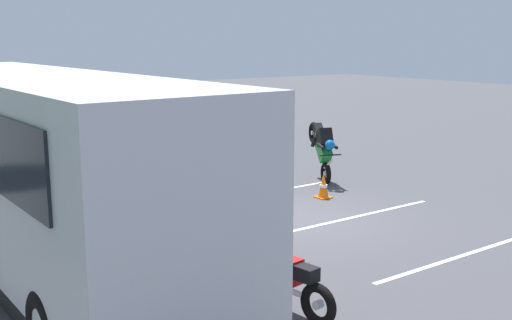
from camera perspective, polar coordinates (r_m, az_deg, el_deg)
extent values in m
plane|color=#424247|center=(13.45, 3.44, -5.39)|extent=(80.00, 80.00, 0.00)
cube|color=silver|center=(11.28, -19.64, 0.41)|extent=(10.76, 2.72, 2.80)
cube|color=black|center=(11.63, -13.85, 3.84)|extent=(8.99, 0.23, 1.01)
cube|color=orange|center=(11.81, -13.62, -1.56)|extent=(9.42, 0.23, 0.28)
cube|color=black|center=(11.67, -19.12, -7.45)|extent=(9.90, 2.50, 0.45)
torus|color=black|center=(15.38, -19.56, -2.00)|extent=(1.01, 0.34, 1.00)
torus|color=black|center=(8.80, -4.18, -11.06)|extent=(1.01, 0.34, 1.00)
cylinder|color=black|center=(11.35, -1.22, -6.03)|extent=(0.14, 0.14, 0.77)
cube|color=black|center=(11.50, -1.03, -8.02)|extent=(0.15, 0.28, 0.10)
cylinder|color=black|center=(11.21, -0.91, -6.25)|extent=(0.14, 0.14, 0.77)
cube|color=black|center=(11.36, -0.72, -8.26)|extent=(0.15, 0.28, 0.10)
cube|color=navy|center=(11.09, -1.08, -2.65)|extent=(0.43, 0.36, 0.64)
cylinder|color=navy|center=(11.30, -1.54, -2.31)|extent=(0.11, 0.11, 0.61)
sphere|color=tan|center=(11.38, -1.53, -3.80)|extent=(0.11, 0.11, 0.09)
cylinder|color=navy|center=(10.87, -0.61, -2.85)|extent=(0.11, 0.11, 0.61)
sphere|color=tan|center=(10.95, -0.60, -4.40)|extent=(0.11, 0.11, 0.09)
sphere|color=tan|center=(10.99, -1.09, -0.34)|extent=(0.28, 0.28, 0.23)
cylinder|color=black|center=(12.05, -6.13, -5.15)|extent=(0.15, 0.15, 0.75)
cube|color=black|center=(12.18, -5.91, -6.97)|extent=(0.16, 0.28, 0.10)
cylinder|color=black|center=(11.90, -5.93, -5.36)|extent=(0.15, 0.15, 0.75)
cube|color=black|center=(12.03, -5.70, -7.19)|extent=(0.16, 0.28, 0.10)
cube|color=navy|center=(11.80, -6.10, -2.07)|extent=(0.44, 0.37, 0.62)
cylinder|color=navy|center=(12.02, -6.40, -1.75)|extent=(0.11, 0.11, 0.59)
sphere|color=tan|center=(12.09, -6.37, -3.12)|extent=(0.11, 0.11, 0.09)
cylinder|color=navy|center=(11.57, -5.78, -2.25)|extent=(0.11, 0.11, 0.59)
sphere|color=tan|center=(11.64, -5.76, -3.66)|extent=(0.11, 0.11, 0.09)
sphere|color=tan|center=(11.71, -6.14, 0.04)|extent=(0.27, 0.27, 0.22)
cylinder|color=black|center=(13.21, -7.02, -3.71)|extent=(0.14, 0.14, 0.75)
cube|color=black|center=(13.35, -6.84, -5.37)|extent=(0.15, 0.27, 0.10)
cylinder|color=black|center=(13.09, -6.57, -3.84)|extent=(0.14, 0.14, 0.75)
cube|color=black|center=(13.23, -6.40, -5.51)|extent=(0.15, 0.27, 0.10)
cube|color=black|center=(12.99, -6.86, -0.85)|extent=(0.43, 0.35, 0.62)
cylinder|color=black|center=(13.17, -7.53, -0.63)|extent=(0.11, 0.11, 0.59)
sphere|color=tan|center=(13.24, -7.50, -1.89)|extent=(0.11, 0.11, 0.09)
cylinder|color=black|center=(12.81, -6.18, -0.93)|extent=(0.11, 0.11, 0.59)
sphere|color=tan|center=(12.87, -6.15, -2.22)|extent=(0.11, 0.11, 0.09)
sphere|color=tan|center=(12.91, -6.91, 1.08)|extent=(0.26, 0.26, 0.23)
cylinder|color=#473823|center=(14.00, -9.41, -2.84)|extent=(0.12, 0.12, 0.78)
cube|color=black|center=(14.12, -9.20, -4.51)|extent=(0.11, 0.26, 0.10)
cylinder|color=#473823|center=(13.86, -9.13, -2.98)|extent=(0.12, 0.12, 0.78)
cube|color=black|center=(13.98, -8.93, -4.66)|extent=(0.11, 0.26, 0.10)
cube|color=#D8F233|center=(13.77, -9.36, -0.01)|extent=(0.39, 0.29, 0.65)
cube|color=silver|center=(13.77, -9.36, -0.01)|extent=(0.40, 0.30, 0.06)
cylinder|color=#D8F233|center=(13.99, -9.78, 0.21)|extent=(0.09, 0.09, 0.62)
sphere|color=tan|center=(14.05, -9.74, -1.03)|extent=(0.09, 0.09, 0.09)
cylinder|color=#D8F233|center=(13.56, -8.93, -0.11)|extent=(0.09, 0.09, 0.62)
sphere|color=tan|center=(13.62, -8.89, -1.38)|extent=(0.09, 0.09, 0.09)
sphere|color=tan|center=(13.69, -9.42, 1.89)|extent=(0.24, 0.24, 0.24)
cylinder|color=#473823|center=(15.07, -11.62, -1.95)|extent=(0.15, 0.15, 0.77)
cube|color=black|center=(15.18, -11.41, -3.49)|extent=(0.16, 0.28, 0.10)
cylinder|color=#473823|center=(14.92, -11.52, -2.08)|extent=(0.15, 0.15, 0.77)
cube|color=black|center=(15.02, -11.31, -3.64)|extent=(0.16, 0.28, 0.10)
cube|color=black|center=(14.85, -11.67, 0.64)|extent=(0.44, 0.37, 0.64)
cylinder|color=black|center=(15.08, -11.82, 0.85)|extent=(0.11, 0.11, 0.61)
sphere|color=tan|center=(15.14, -11.78, -0.29)|extent=(0.11, 0.11, 0.09)
cylinder|color=black|center=(14.62, -11.53, 0.54)|extent=(0.11, 0.11, 0.61)
sphere|color=tan|center=(14.68, -11.48, -0.63)|extent=(0.11, 0.11, 0.09)
sphere|color=tan|center=(14.78, -11.74, 2.38)|extent=(0.28, 0.28, 0.23)
torus|color=black|center=(9.52, -1.04, -10.56)|extent=(0.61, 0.21, 0.60)
cylinder|color=silver|center=(9.52, -1.04, -10.56)|extent=(0.13, 0.12, 0.12)
torus|color=black|center=(8.60, 5.73, -13.07)|extent=(0.61, 0.21, 0.60)
cylinder|color=silver|center=(8.60, 5.73, -13.07)|extent=(0.14, 0.14, 0.12)
cylinder|color=silver|center=(9.36, -0.84, -8.65)|extent=(0.32, 0.10, 0.67)
cube|color=red|center=(8.97, 1.83, -9.70)|extent=(0.87, 0.40, 0.36)
cube|color=black|center=(8.65, 4.14, -10.18)|extent=(0.55, 0.29, 0.20)
cylinder|color=silver|center=(8.72, 2.91, -11.82)|extent=(0.46, 0.14, 0.08)
cylinder|color=black|center=(9.23, -0.63, -6.97)|extent=(0.12, 0.58, 0.04)
torus|color=black|center=(16.53, 6.43, -1.25)|extent=(0.60, 0.36, 0.60)
cylinder|color=silver|center=(16.53, 6.43, -1.25)|extent=(0.15, 0.14, 0.12)
torus|color=black|center=(17.40, 5.31, 2.51)|extent=(0.83, 0.45, 0.85)
cylinder|color=silver|center=(17.40, 5.31, 2.51)|extent=(0.16, 0.16, 0.12)
cylinder|color=silver|center=(16.30, 6.67, -0.35)|extent=(0.61, 0.30, 0.38)
cube|color=#198C33|center=(16.67, 6.16, 1.21)|extent=(0.91, 0.60, 0.82)
cube|color=black|center=(16.93, 5.82, 2.56)|extent=(0.57, 0.41, 0.49)
cylinder|color=silver|center=(17.09, 6.16, 1.70)|extent=(0.40, 0.23, 0.35)
cylinder|color=black|center=(16.11, 6.87, 0.45)|extent=(0.26, 0.55, 0.04)
cube|color=black|center=(16.51, 6.32, 2.06)|extent=(0.60, 0.51, 0.55)
sphere|color=#0C59B2|center=(16.13, 6.81, 1.39)|extent=(0.34, 0.34, 0.26)
cylinder|color=black|center=(16.27, 5.96, 1.27)|extent=(0.45, 0.26, 0.13)
cylinder|color=black|center=(16.79, 5.36, 1.77)|extent=(0.35, 0.22, 0.37)
cylinder|color=black|center=(16.39, 7.16, 1.31)|extent=(0.45, 0.26, 0.13)
cylinder|color=black|center=(16.90, 6.52, 1.81)|extent=(0.35, 0.22, 0.37)
cube|color=orange|center=(15.23, 6.19, -3.42)|extent=(0.34, 0.34, 0.03)
cone|color=orange|center=(15.15, 6.22, -2.26)|extent=(0.26, 0.26, 0.60)
cylinder|color=white|center=(15.16, 6.21, -2.37)|extent=(0.19, 0.19, 0.07)
cube|color=white|center=(12.00, 19.14, -8.06)|extent=(0.12, 4.99, 0.01)
cube|color=white|center=(13.76, 9.25, -5.14)|extent=(0.12, 4.46, 0.01)
cube|color=white|center=(15.85, 1.84, -2.82)|extent=(0.11, 3.54, 0.01)
cube|color=white|center=(18.16, -3.74, -1.04)|extent=(0.12, 4.51, 0.01)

